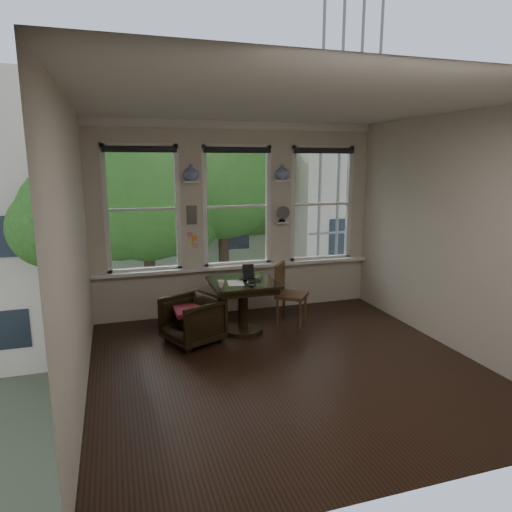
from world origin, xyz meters
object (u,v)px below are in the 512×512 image
object	(u,v)px
side_chair_right	(292,295)
laptop	(250,280)
mug	(221,284)
armchair_left	(192,320)
table	(243,307)

from	to	relation	value
side_chair_right	laptop	world-z (taller)	side_chair_right
side_chair_right	mug	xyz separation A→B (m)	(-1.15, -0.30, 0.34)
armchair_left	mug	bearing A→B (deg)	61.19
table	mug	bearing A→B (deg)	-149.08
table	armchair_left	size ratio (longest dim) A/B	1.30
table	side_chair_right	bearing A→B (deg)	5.77
armchair_left	laptop	bearing A→B (deg)	75.76
laptop	table	bearing A→B (deg)	175.34
laptop	mug	distance (m)	0.49
laptop	mug	bearing A→B (deg)	-136.63
armchair_left	table	bearing A→B (deg)	80.04
laptop	mug	xyz separation A→B (m)	(-0.46, -0.18, 0.03)
side_chair_right	mug	bearing A→B (deg)	141.57
side_chair_right	armchair_left	bearing A→B (deg)	136.76
armchair_left	side_chair_right	size ratio (longest dim) A/B	0.75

